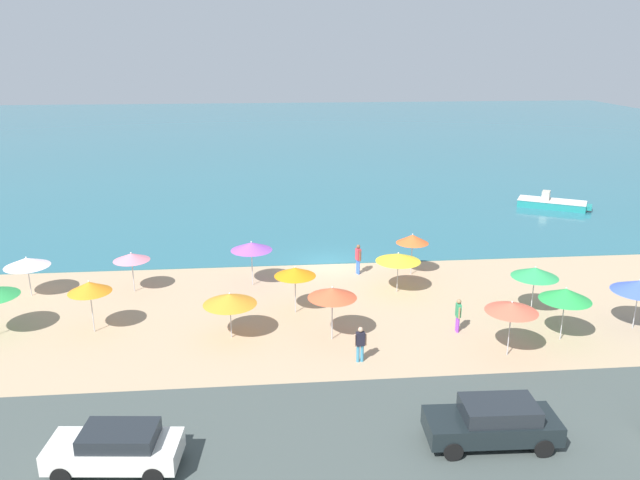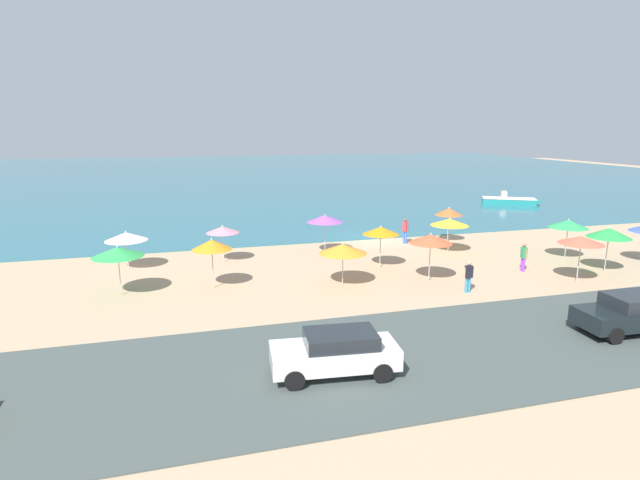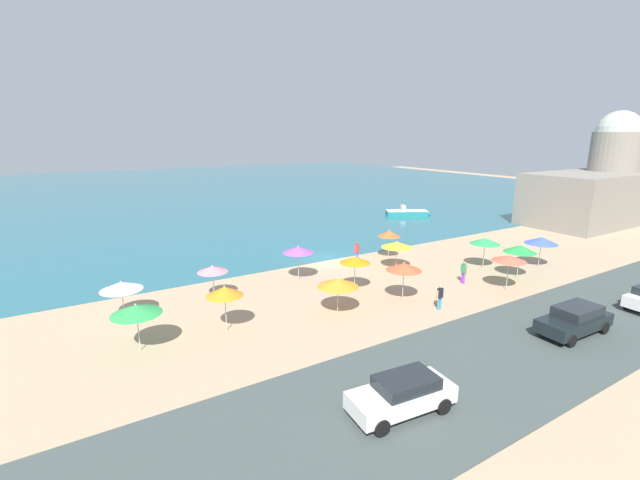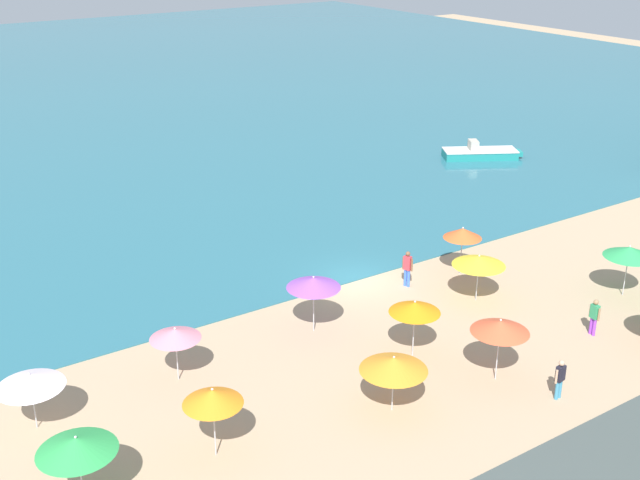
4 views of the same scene
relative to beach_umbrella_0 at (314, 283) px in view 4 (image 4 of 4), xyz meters
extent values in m
plane|color=tan|center=(4.61, 3.03, -2.29)|extent=(160.00, 160.00, 0.00)
cube|color=#296575|center=(4.61, 58.03, -2.26)|extent=(150.00, 110.00, 0.05)
cylinder|color=#B2B2B7|center=(0.00, 0.00, -1.23)|extent=(0.05, 0.05, 2.12)
cone|color=purple|center=(0.00, 0.00, 0.00)|extent=(2.31, 2.31, 0.45)
sphere|color=silver|center=(0.00, 0.00, 0.26)|extent=(0.08, 0.08, 0.08)
cylinder|color=#B2B2B7|center=(2.20, -3.95, -1.28)|extent=(0.05, 0.05, 2.01)
cone|color=orange|center=(2.20, -3.95, -0.11)|extent=(2.08, 2.08, 0.43)
sphere|color=silver|center=(2.20, -3.95, 0.14)|extent=(0.08, 0.08, 0.08)
cylinder|color=#B2B2B7|center=(-6.45, -0.32, -1.37)|extent=(0.05, 0.05, 1.84)
cone|color=pink|center=(-6.45, -0.32, -0.30)|extent=(1.96, 1.96, 0.39)
sphere|color=silver|center=(-6.45, -0.32, -0.07)|extent=(0.08, 0.08, 0.08)
cylinder|color=#B2B2B7|center=(13.99, -5.19, -1.29)|extent=(0.05, 0.05, 2.00)
cone|color=green|center=(13.99, -5.19, -0.09)|extent=(2.31, 2.31, 0.49)
sphere|color=silver|center=(13.99, -5.19, 0.19)|extent=(0.08, 0.08, 0.08)
cylinder|color=#B2B2B7|center=(-0.91, -6.51, -1.43)|extent=(0.05, 0.05, 1.72)
cone|color=orange|center=(-0.91, -6.51, -0.37)|extent=(2.46, 2.46, 0.49)
sphere|color=silver|center=(-0.91, -6.51, -0.10)|extent=(0.08, 0.08, 0.08)
cylinder|color=#B2B2B7|center=(9.26, 0.82, -1.29)|extent=(0.05, 0.05, 1.99)
cone|color=#E45B29|center=(9.26, 0.82, -0.10)|extent=(1.89, 1.89, 0.50)
sphere|color=silver|center=(9.26, 0.82, 0.18)|extent=(0.08, 0.08, 0.08)
cylinder|color=#B2B2B7|center=(7.88, -1.73, -1.38)|extent=(0.05, 0.05, 1.82)
cone|color=yellow|center=(7.88, -1.73, -0.30)|extent=(2.45, 2.45, 0.43)
sphere|color=silver|center=(7.88, -1.73, -0.06)|extent=(0.08, 0.08, 0.08)
cylinder|color=#B2B2B7|center=(-7.38, -5.29, -1.26)|extent=(0.05, 0.05, 2.06)
cone|color=orange|center=(-7.38, -5.29, -0.03)|extent=(2.00, 2.00, 0.50)
sphere|color=silver|center=(-7.38, -5.29, 0.25)|extent=(0.08, 0.08, 0.08)
cylinder|color=#B2B2B7|center=(3.70, -7.10, -1.23)|extent=(0.05, 0.05, 2.11)
cone|color=#DC5532|center=(3.70, -7.10, 0.00)|extent=(2.23, 2.23, 0.47)
sphere|color=silver|center=(3.70, -7.10, 0.26)|extent=(0.08, 0.08, 0.08)
cylinder|color=#B2B2B7|center=(-11.78, -5.17, -1.30)|extent=(0.05, 0.05, 1.97)
cone|color=green|center=(-11.78, -5.17, -0.13)|extent=(2.42, 2.42, 0.47)
sphere|color=silver|center=(-11.78, -5.17, 0.13)|extent=(0.08, 0.08, 0.08)
cylinder|color=#B2B2B7|center=(-11.87, -0.44, -1.43)|extent=(0.05, 0.05, 1.72)
cone|color=silver|center=(-11.87, -0.44, -0.38)|extent=(2.36, 2.36, 0.47)
sphere|color=silver|center=(-11.87, -0.44, -0.11)|extent=(0.08, 0.08, 0.08)
cylinder|color=blue|center=(6.19, 1.13, -1.85)|extent=(0.14, 0.14, 0.87)
cylinder|color=blue|center=(6.14, 1.30, -1.85)|extent=(0.14, 0.14, 0.87)
cube|color=#C33743|center=(6.17, 1.22, -1.07)|extent=(0.32, 0.41, 0.69)
sphere|color=brown|center=(6.17, 1.22, -0.59)|extent=(0.22, 0.22, 0.22)
cylinder|color=brown|center=(6.24, 0.99, -1.12)|extent=(0.09, 0.09, 0.62)
cylinder|color=brown|center=(6.10, 1.45, -1.12)|extent=(0.09, 0.09, 0.62)
cylinder|color=teal|center=(4.74, -9.33, -1.91)|extent=(0.14, 0.14, 0.76)
cylinder|color=teal|center=(4.56, -9.35, -1.91)|extent=(0.14, 0.14, 0.76)
cube|color=black|center=(4.65, -9.34, -1.22)|extent=(0.38, 0.26, 0.60)
sphere|color=tan|center=(4.65, -9.34, -0.79)|extent=(0.22, 0.22, 0.22)
cylinder|color=tan|center=(4.89, -9.31, -1.27)|extent=(0.09, 0.09, 0.54)
cylinder|color=tan|center=(4.41, -9.36, -1.27)|extent=(0.09, 0.09, 0.54)
cylinder|color=purple|center=(9.67, -6.78, -1.90)|extent=(0.14, 0.14, 0.78)
cylinder|color=purple|center=(9.65, -6.96, -1.90)|extent=(0.14, 0.14, 0.78)
cube|color=#2F915C|center=(9.66, -6.87, -1.20)|extent=(0.26, 0.38, 0.62)
sphere|color=#967450|center=(9.66, -6.87, -0.76)|extent=(0.22, 0.22, 0.22)
cylinder|color=#967450|center=(9.69, -6.63, -1.25)|extent=(0.09, 0.09, 0.56)
cylinder|color=#967450|center=(9.63, -7.11, -1.25)|extent=(0.09, 0.09, 0.56)
cube|color=teal|center=(24.39, 14.92, -1.95)|extent=(5.46, 4.16, 0.57)
cube|color=teal|center=(26.86, 13.51, -1.90)|extent=(0.87, 1.08, 0.34)
cube|color=silver|center=(24.39, 14.92, -1.63)|extent=(5.50, 4.23, 0.08)
cube|color=#B2AD9E|center=(23.93, 15.19, -1.28)|extent=(1.05, 1.22, 0.77)
camera|label=1|loc=(0.73, -32.90, 10.67)|focal=35.00mm
camera|label=2|loc=(-8.59, -29.97, 5.67)|focal=28.00mm
camera|label=3|loc=(-14.27, -26.23, 8.10)|focal=24.00mm
camera|label=4|loc=(-16.71, -25.37, 14.36)|focal=45.00mm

